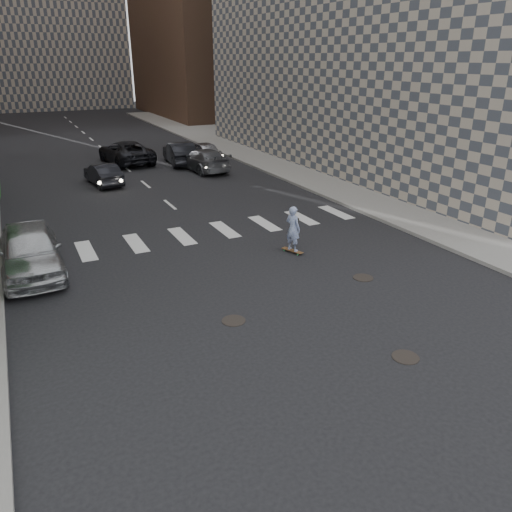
{
  "coord_description": "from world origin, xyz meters",
  "views": [
    {
      "loc": [
        -7.07,
        -10.61,
        7.18
      ],
      "look_at": [
        -0.59,
        2.59,
        1.3
      ],
      "focal_mm": 35.0,
      "sensor_mm": 36.0,
      "label": 1
    }
  ],
  "objects": [
    {
      "name": "traffic_car_b",
      "position": [
        4.56,
        21.13,
        0.73
      ],
      "size": [
        2.46,
        5.19,
        1.46
      ],
      "primitive_type": "imported",
      "rotation": [
        0.0,
        0.0,
        3.22
      ],
      "color": "#595B61",
      "rests_on": "ground"
    },
    {
      "name": "skateboarder",
      "position": [
        2.3,
        5.21,
        0.99
      ],
      "size": [
        0.63,
        0.97,
        1.89
      ],
      "rotation": [
        0.0,
        0.0,
        0.36
      ],
      "color": "brown",
      "rests_on": "ground"
    },
    {
      "name": "manhole_b",
      "position": [
        -2.0,
        1.2,
        0.01
      ],
      "size": [
        0.7,
        0.7,
        0.02
      ],
      "primitive_type": "cylinder",
      "color": "black",
      "rests_on": "ground"
    },
    {
      "name": "traffic_car_e",
      "position": [
        3.84,
        24.0,
        0.78
      ],
      "size": [
        2.12,
        4.9,
        1.57
      ],
      "primitive_type": "imported",
      "rotation": [
        0.0,
        0.0,
        3.04
      ],
      "color": "black",
      "rests_on": "ground"
    },
    {
      "name": "manhole_c",
      "position": [
        3.3,
        2.0,
        0.01
      ],
      "size": [
        0.7,
        0.7,
        0.02
      ],
      "primitive_type": "cylinder",
      "color": "black",
      "rests_on": "ground"
    },
    {
      "name": "traffic_car_d",
      "position": [
        5.84,
        24.54,
        0.71
      ],
      "size": [
        1.74,
        4.17,
        1.41
      ],
      "primitive_type": "imported",
      "rotation": [
        0.0,
        0.0,
        3.16
      ],
      "color": "#B8B9C0",
      "rests_on": "ground"
    },
    {
      "name": "ground",
      "position": [
        0.0,
        0.0,
        0.0
      ],
      "size": [
        160.0,
        160.0,
        0.0
      ],
      "primitive_type": "plane",
      "color": "black",
      "rests_on": "ground"
    },
    {
      "name": "traffic_car_c",
      "position": [
        0.43,
        26.0,
        0.8
      ],
      "size": [
        3.38,
        6.07,
        1.61
      ],
      "primitive_type": "imported",
      "rotation": [
        0.0,
        0.0,
        3.27
      ],
      "color": "black",
      "rests_on": "ground"
    },
    {
      "name": "silver_sedan",
      "position": [
        -7.0,
        7.57,
        0.86
      ],
      "size": [
        2.04,
        5.04,
        1.72
      ],
      "primitive_type": "imported",
      "rotation": [
        0.0,
        0.0,
        -0.0
      ],
      "color": "#AAADB0",
      "rests_on": "ground"
    },
    {
      "name": "sidewalk_right",
      "position": [
        14.5,
        20.0,
        0.07
      ],
      "size": [
        13.0,
        80.0,
        0.15
      ],
      "primitive_type": "cube",
      "color": "gray",
      "rests_on": "ground"
    },
    {
      "name": "manhole_a",
      "position": [
        1.2,
        -2.5,
        0.01
      ],
      "size": [
        0.7,
        0.7,
        0.02
      ],
      "primitive_type": "cylinder",
      "color": "black",
      "rests_on": "ground"
    },
    {
      "name": "traffic_car_a",
      "position": [
        -2.26,
        20.0,
        0.64
      ],
      "size": [
        1.82,
        4.04,
        1.29
      ],
      "primitive_type": "imported",
      "rotation": [
        0.0,
        0.0,
        3.26
      ],
      "color": "black",
      "rests_on": "ground"
    }
  ]
}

